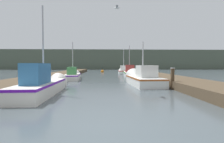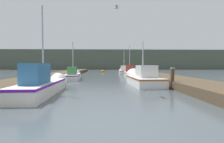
{
  "view_description": "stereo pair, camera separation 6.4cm",
  "coord_description": "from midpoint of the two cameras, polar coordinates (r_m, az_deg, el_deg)",
  "views": [
    {
      "loc": [
        0.03,
        -4.02,
        1.52
      ],
      "look_at": [
        0.57,
        9.79,
        0.96
      ],
      "focal_mm": 28.0,
      "sensor_mm": 36.0,
      "label": 1
    },
    {
      "loc": [
        0.1,
        -4.02,
        1.52
      ],
      "look_at": [
        0.57,
        9.79,
        0.96
      ],
      "focal_mm": 28.0,
      "sensor_mm": 36.0,
      "label": 2
    }
  ],
  "objects": [
    {
      "name": "fishing_boat_2",
      "position": [
        18.63,
        -12.7,
        -1.21
      ],
      "size": [
        1.85,
        5.43,
        4.18
      ],
      "rotation": [
        0.0,
        0.0,
        0.1
      ],
      "color": "silver",
      "rests_on": "ground_plane"
    },
    {
      "name": "fishing_boat_1",
      "position": [
        13.63,
        9.43,
        -2.26
      ],
      "size": [
        2.08,
        5.74,
        3.74
      ],
      "rotation": [
        0.0,
        0.0,
        0.05
      ],
      "color": "silver",
      "rests_on": "ground_plane"
    },
    {
      "name": "ground_plane",
      "position": [
        4.29,
        -3.1,
        -18.38
      ],
      "size": [
        200.0,
        200.0,
        0.0
      ],
      "color": "#424C51"
    },
    {
      "name": "fishing_boat_3",
      "position": [
        24.22,
        5.54,
        -0.29
      ],
      "size": [
        1.87,
        6.4,
        4.53
      ],
      "rotation": [
        0.0,
        0.0,
        -0.07
      ],
      "color": "silver",
      "rests_on": "ground_plane"
    },
    {
      "name": "distant_shore_ridge",
      "position": [
        60.83,
        -2.28,
        3.73
      ],
      "size": [
        120.0,
        16.0,
        6.09
      ],
      "color": "#4C5647",
      "rests_on": "ground_plane"
    },
    {
      "name": "mooring_piling_1",
      "position": [
        11.33,
        18.98,
        -2.14
      ],
      "size": [
        0.26,
        0.26,
        1.32
      ],
      "color": "#473523",
      "rests_on": "ground_plane"
    },
    {
      "name": "fishing_boat_0",
      "position": [
        9.75,
        -21.42,
        -3.93
      ],
      "size": [
        1.46,
        6.0,
        4.79
      ],
      "rotation": [
        0.0,
        0.0,
        0.03
      ],
      "color": "silver",
      "rests_on": "ground_plane"
    },
    {
      "name": "fishing_boat_4",
      "position": [
        28.42,
        3.71,
        0.09
      ],
      "size": [
        1.81,
        4.85,
        4.49
      ],
      "rotation": [
        0.0,
        0.0,
        -0.05
      ],
      "color": "silver",
      "rests_on": "ground_plane"
    },
    {
      "name": "dock_left",
      "position": [
        20.83,
        -17.87,
        -1.32
      ],
      "size": [
        2.88,
        40.0,
        0.49
      ],
      "color": "#4C3D2B",
      "rests_on": "ground_plane"
    },
    {
      "name": "seagull_lead",
      "position": [
        9.63,
        1.44,
        20.07
      ],
      "size": [
        0.29,
        0.55,
        0.12
      ],
      "rotation": [
        0.0,
        0.0,
        4.65
      ],
      "color": "white"
    },
    {
      "name": "mooring_piling_0",
      "position": [
        29.35,
        5.63,
        0.54
      ],
      "size": [
        0.24,
        0.24,
        1.24
      ],
      "color": "#473523",
      "rests_on": "ground_plane"
    },
    {
      "name": "mooring_piling_2",
      "position": [
        20.12,
        10.12,
        -0.15
      ],
      "size": [
        0.31,
        0.31,
        1.33
      ],
      "color": "#473523",
      "rests_on": "ground_plane"
    },
    {
      "name": "dock_right",
      "position": [
        20.8,
        13.1,
        -1.28
      ],
      "size": [
        2.88,
        40.0,
        0.49
      ],
      "color": "#4C3D2B",
      "rests_on": "ground_plane"
    },
    {
      "name": "channel_buoy",
      "position": [
        33.78,
        -3.21,
        0.01
      ],
      "size": [
        0.63,
        0.63,
        1.13
      ],
      "color": "#BF6513",
      "rests_on": "ground_plane"
    }
  ]
}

